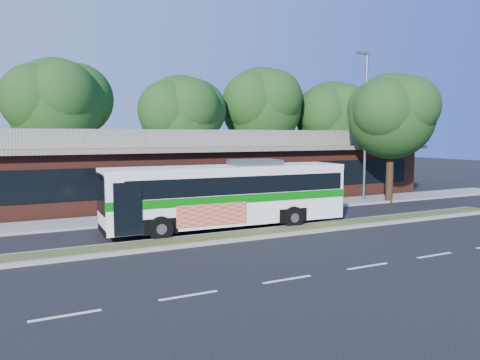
{
  "coord_description": "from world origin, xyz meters",
  "views": [
    {
      "loc": [
        -10.1,
        -16.04,
        4.12
      ],
      "look_at": [
        -0.11,
        3.71,
        2.0
      ],
      "focal_mm": 35.0,
      "sensor_mm": 36.0,
      "label": 1
    }
  ],
  "objects": [
    {
      "name": "tree_bg_c",
      "position": [
        1.4,
        15.13,
        5.59
      ],
      "size": [
        6.24,
        5.6,
        8.26
      ],
      "color": "black",
      "rests_on": "ground"
    },
    {
      "name": "lamp_post",
      "position": [
        9.56,
        6.0,
        4.9
      ],
      "size": [
        0.93,
        0.18,
        9.07
      ],
      "color": "slate",
      "rests_on": "ground"
    },
    {
      "name": "tree_bg_b",
      "position": [
        -6.57,
        16.14,
        6.14
      ],
      "size": [
        6.69,
        6.0,
        9.0
      ],
      "color": "black",
      "rests_on": "ground"
    },
    {
      "name": "tree_bg_f",
      "position": [
        20.43,
        16.14,
        6.06
      ],
      "size": [
        6.69,
        6.0,
        8.92
      ],
      "color": "black",
      "rests_on": "ground"
    },
    {
      "name": "ground",
      "position": [
        0.0,
        0.0,
        0.0
      ],
      "size": [
        120.0,
        120.0,
        0.0
      ],
      "primitive_type": "plane",
      "color": "black",
      "rests_on": "ground"
    },
    {
      "name": "tree_bg_d",
      "position": [
        8.45,
        16.15,
        6.42
      ],
      "size": [
        6.91,
        6.2,
        9.37
      ],
      "color": "black",
      "rests_on": "ground"
    },
    {
      "name": "tree_bg_e",
      "position": [
        14.42,
        15.14,
        5.74
      ],
      "size": [
        6.47,
        5.8,
        8.5
      ],
      "color": "black",
      "rests_on": "ground"
    },
    {
      "name": "sidewalk_tree",
      "position": [
        11.37,
        5.42,
        5.38
      ],
      "size": [
        5.78,
        5.19,
        7.85
      ],
      "color": "black",
      "rests_on": "ground"
    },
    {
      "name": "sidewalk",
      "position": [
        0.0,
        6.4,
        0.06
      ],
      "size": [
        44.0,
        2.6,
        0.12
      ],
      "primitive_type": "cube",
      "color": "gray",
      "rests_on": "ground"
    },
    {
      "name": "plaza_building",
      "position": [
        0.0,
        12.99,
        2.13
      ],
      "size": [
        33.2,
        11.2,
        4.45
      ],
      "color": "#54241A",
      "rests_on": "ground"
    },
    {
      "name": "median_strip",
      "position": [
        0.0,
        0.6,
        0.07
      ],
      "size": [
        26.0,
        1.1,
        0.15
      ],
      "primitive_type": "cube",
      "color": "#4A5524",
      "rests_on": "ground"
    },
    {
      "name": "transit_bus",
      "position": [
        -1.35,
        2.4,
        1.69
      ],
      "size": [
        10.91,
        2.84,
        3.04
      ],
      "rotation": [
        0.0,
        0.0,
        -0.04
      ],
      "color": "white",
      "rests_on": "ground"
    }
  ]
}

